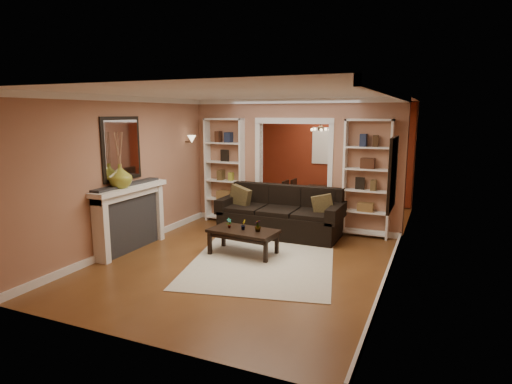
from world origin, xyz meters
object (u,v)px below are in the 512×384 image
at_px(bookshelf_left, 225,171).
at_px(fireplace, 132,218).
at_px(sofa, 280,212).
at_px(bookshelf_right, 367,179).
at_px(dining_table, 319,201).
at_px(coffee_table, 243,242).

bearing_deg(bookshelf_left, fireplace, -102.05).
xyz_separation_m(sofa, bookshelf_left, (-1.53, 0.58, 0.67)).
xyz_separation_m(bookshelf_right, fireplace, (-3.64, -2.53, -0.57)).
bearing_deg(bookshelf_left, dining_table, 44.74).
bearing_deg(coffee_table, sofa, 88.91).
xyz_separation_m(sofa, bookshelf_right, (1.57, 0.58, 0.67)).
xyz_separation_m(bookshelf_left, bookshelf_right, (3.10, 0.00, 0.00)).
relative_size(coffee_table, bookshelf_left, 0.50).
bearing_deg(bookshelf_right, sofa, -159.76).
height_order(coffee_table, bookshelf_left, bookshelf_left).
bearing_deg(sofa, bookshelf_right, 20.24).
bearing_deg(bookshelf_right, dining_table, 129.58).
relative_size(coffee_table, fireplace, 0.68).
xyz_separation_m(bookshelf_left, fireplace, (-0.54, -2.53, -0.57)).
distance_m(fireplace, dining_table, 4.79).
bearing_deg(bookshelf_right, fireplace, -145.20).
bearing_deg(dining_table, sofa, 175.53).
distance_m(bookshelf_left, dining_table, 2.55).
height_order(bookshelf_right, dining_table, bookshelf_right).
distance_m(bookshelf_right, dining_table, 2.36).
distance_m(coffee_table, bookshelf_right, 2.78).
distance_m(sofa, fireplace, 2.84).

